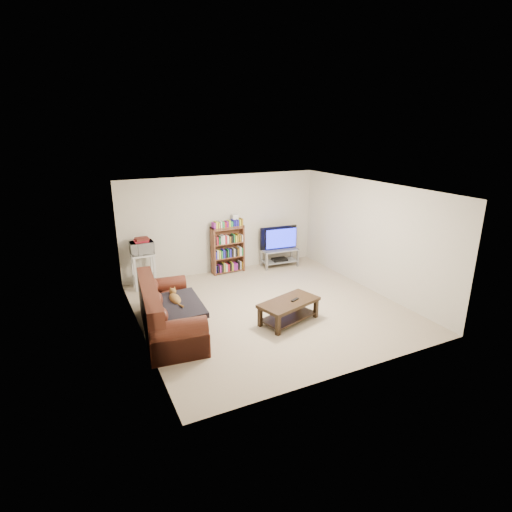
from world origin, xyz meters
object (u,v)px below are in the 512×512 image
coffee_table (289,307)px  bookshelf (228,249)px  sofa (166,316)px  tv_stand (280,255)px

coffee_table → bookshelf: size_ratio=1.07×
coffee_table → sofa: bearing=148.4°
bookshelf → tv_stand: bearing=-9.1°
tv_stand → bookshelf: (-1.37, 0.18, 0.29)m
sofa → coffee_table: size_ratio=1.75×
sofa → coffee_table: bearing=-8.9°
coffee_table → tv_stand: size_ratio=1.31×
coffee_table → tv_stand: (1.36, 2.80, 0.03)m
coffee_table → tv_stand: 3.11m
coffee_table → bookshelf: bearing=73.6°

